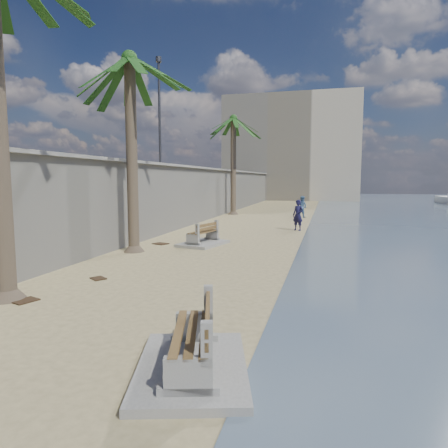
{
  "coord_description": "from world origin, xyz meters",
  "views": [
    {
      "loc": [
        3.08,
        -6.75,
        2.79
      ],
      "look_at": [
        -0.5,
        7.0,
        1.2
      ],
      "focal_mm": 32.0,
      "sensor_mm": 36.0,
      "label": 1
    }
  ],
  "objects_px": {
    "palm_back": "(233,120)",
    "person_a": "(298,213)",
    "person_b": "(302,206)",
    "bench_near": "(192,344)",
    "bench_far": "(203,236)",
    "palm_mid": "(129,61)"
  },
  "relations": [
    {
      "from": "palm_mid",
      "to": "palm_back",
      "type": "distance_m",
      "value": 17.2
    },
    {
      "from": "palm_mid",
      "to": "person_a",
      "type": "distance_m",
      "value": 11.68
    },
    {
      "from": "palm_mid",
      "to": "palm_back",
      "type": "relative_size",
      "value": 0.96
    },
    {
      "from": "palm_back",
      "to": "person_a",
      "type": "xyz_separation_m",
      "value": [
        5.77,
        -9.06,
        -6.45
      ]
    },
    {
      "from": "bench_near",
      "to": "palm_mid",
      "type": "relative_size",
      "value": 0.33
    },
    {
      "from": "person_a",
      "to": "person_b",
      "type": "height_order",
      "value": "person_a"
    },
    {
      "from": "palm_back",
      "to": "person_a",
      "type": "distance_m",
      "value": 12.53
    },
    {
      "from": "person_a",
      "to": "person_b",
      "type": "xyz_separation_m",
      "value": [
        -0.27,
        7.78,
        -0.09
      ]
    },
    {
      "from": "bench_near",
      "to": "person_b",
      "type": "distance_m",
      "value": 24.59
    },
    {
      "from": "person_a",
      "to": "palm_back",
      "type": "bearing_deg",
      "value": 150.56
    },
    {
      "from": "bench_far",
      "to": "palm_back",
      "type": "xyz_separation_m",
      "value": [
        -2.2,
        15.0,
        7.02
      ]
    },
    {
      "from": "palm_back",
      "to": "person_a",
      "type": "relative_size",
      "value": 4.35
    },
    {
      "from": "bench_near",
      "to": "person_b",
      "type": "height_order",
      "value": "person_b"
    },
    {
      "from": "palm_back",
      "to": "person_a",
      "type": "height_order",
      "value": "palm_back"
    },
    {
      "from": "palm_mid",
      "to": "person_b",
      "type": "distance_m",
      "value": 17.94
    },
    {
      "from": "person_b",
      "to": "bench_near",
      "type": "bearing_deg",
      "value": 119.6
    },
    {
      "from": "person_a",
      "to": "person_b",
      "type": "bearing_deg",
      "value": 120.02
    },
    {
      "from": "palm_mid",
      "to": "person_a",
      "type": "xyz_separation_m",
      "value": [
        5.67,
        8.14,
        -6.16
      ]
    },
    {
      "from": "person_a",
      "to": "person_b",
      "type": "relative_size",
      "value": 1.11
    },
    {
      "from": "bench_near",
      "to": "bench_far",
      "type": "distance_m",
      "value": 11.34
    },
    {
      "from": "person_a",
      "to": "palm_mid",
      "type": "bearing_deg",
      "value": -96.83
    },
    {
      "from": "bench_near",
      "to": "bench_far",
      "type": "relative_size",
      "value": 1.07
    }
  ]
}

